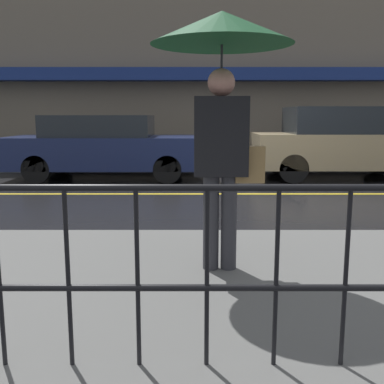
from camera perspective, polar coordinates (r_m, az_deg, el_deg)
ground_plane at (r=8.45m, az=8.74°, el=-0.26°), size 80.00×80.00×0.00m
sidewalk_near at (r=3.94m, az=19.64°, el=-11.16°), size 28.00×3.06×0.15m
sidewalk_far at (r=12.56m, az=5.80°, el=3.37°), size 28.00×1.94×0.15m
lane_marking at (r=8.45m, az=8.74°, el=-0.23°), size 25.20×0.12×0.01m
building_storefront at (r=13.65m, az=5.52°, el=15.62°), size 28.00×0.85×5.77m
pedestrian at (r=3.71m, az=3.65°, el=16.03°), size 1.13×1.13×2.10m
car_navy at (r=10.60m, az=-10.98°, el=5.72°), size 4.52×1.91×1.45m
car_tan at (r=10.94m, az=17.84°, el=5.93°), size 3.96×1.79×1.64m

